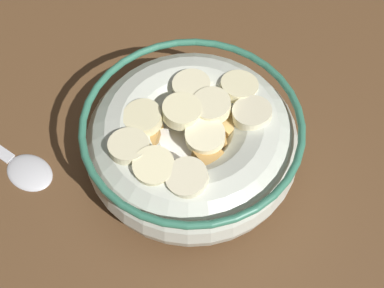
% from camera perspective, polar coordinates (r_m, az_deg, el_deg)
% --- Properties ---
extents(ground_plane, '(1.36, 1.36, 0.02)m').
position_cam_1_polar(ground_plane, '(0.44, 0.00, -2.73)').
color(ground_plane, brown).
extents(cereal_bowl, '(0.18, 0.18, 0.07)m').
position_cam_1_polar(cereal_bowl, '(0.40, 0.00, 0.40)').
color(cereal_bowl, beige).
rests_on(cereal_bowl, ground_plane).
extents(spoon, '(0.06, 0.17, 0.01)m').
position_cam_1_polar(spoon, '(0.46, -20.38, -1.40)').
color(spoon, silver).
rests_on(spoon, ground_plane).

